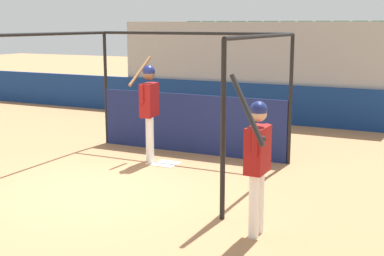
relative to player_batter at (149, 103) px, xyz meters
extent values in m
plane|color=#A8754C|center=(0.08, -1.93, -1.15)|extent=(60.00, 60.00, 0.00)
cube|color=navy|center=(0.08, 5.01, -0.63)|extent=(24.00, 0.12, 1.04)
cube|color=#9E9E99|center=(0.08, 6.67, 0.19)|extent=(7.60, 3.20, 2.69)
cube|color=#1E6B3D|center=(-2.95, 5.47, -0.06)|extent=(0.45, 0.40, 0.10)
cube|color=#1E6B3D|center=(-2.95, 5.65, 0.17)|extent=(0.45, 0.06, 0.40)
cube|color=#1E6B3D|center=(-2.40, 5.47, -0.06)|extent=(0.45, 0.40, 0.10)
cube|color=#1E6B3D|center=(-2.40, 5.65, 0.17)|extent=(0.45, 0.06, 0.40)
cube|color=#1E6B3D|center=(-1.85, 5.47, -0.06)|extent=(0.45, 0.40, 0.10)
cube|color=#1E6B3D|center=(-1.85, 5.65, 0.17)|extent=(0.45, 0.06, 0.40)
cube|color=#1E6B3D|center=(-1.30, 5.47, -0.06)|extent=(0.45, 0.40, 0.10)
cube|color=#1E6B3D|center=(-1.30, 5.65, 0.17)|extent=(0.45, 0.06, 0.40)
cube|color=#1E6B3D|center=(-0.75, 5.47, -0.06)|extent=(0.45, 0.40, 0.10)
cube|color=#1E6B3D|center=(-0.75, 5.65, 0.17)|extent=(0.45, 0.06, 0.40)
cube|color=#1E6B3D|center=(-0.20, 5.47, -0.06)|extent=(0.45, 0.40, 0.10)
cube|color=#1E6B3D|center=(-0.20, 5.65, 0.17)|extent=(0.45, 0.06, 0.40)
cube|color=#1E6B3D|center=(0.35, 5.47, -0.06)|extent=(0.45, 0.40, 0.10)
cube|color=#1E6B3D|center=(0.35, 5.65, 0.17)|extent=(0.45, 0.06, 0.40)
cube|color=#1E6B3D|center=(0.90, 5.47, -0.06)|extent=(0.45, 0.40, 0.10)
cube|color=#1E6B3D|center=(0.90, 5.65, 0.17)|extent=(0.45, 0.06, 0.40)
cube|color=#1E6B3D|center=(1.45, 5.47, -0.06)|extent=(0.45, 0.40, 0.10)
cube|color=#1E6B3D|center=(1.45, 5.65, 0.17)|extent=(0.45, 0.06, 0.40)
cube|color=#1E6B3D|center=(2.00, 5.47, -0.06)|extent=(0.45, 0.40, 0.10)
cube|color=#1E6B3D|center=(2.00, 5.65, 0.17)|extent=(0.45, 0.06, 0.40)
cube|color=#1E6B3D|center=(2.55, 5.47, -0.06)|extent=(0.45, 0.40, 0.10)
cube|color=#1E6B3D|center=(2.55, 5.65, 0.17)|extent=(0.45, 0.06, 0.40)
cube|color=#1E6B3D|center=(3.10, 5.47, -0.06)|extent=(0.45, 0.40, 0.10)
cube|color=#1E6B3D|center=(3.10, 5.65, 0.17)|extent=(0.45, 0.06, 0.40)
cube|color=#1E6B3D|center=(-2.95, 6.27, 0.34)|extent=(0.45, 0.40, 0.10)
cube|color=#1E6B3D|center=(-2.95, 6.45, 0.57)|extent=(0.45, 0.06, 0.40)
cube|color=#1E6B3D|center=(-2.40, 6.27, 0.34)|extent=(0.45, 0.40, 0.10)
cube|color=#1E6B3D|center=(-2.40, 6.45, 0.57)|extent=(0.45, 0.06, 0.40)
cube|color=#1E6B3D|center=(-1.85, 6.27, 0.34)|extent=(0.45, 0.40, 0.10)
cube|color=#1E6B3D|center=(-1.85, 6.45, 0.57)|extent=(0.45, 0.06, 0.40)
cube|color=#1E6B3D|center=(-1.30, 6.27, 0.34)|extent=(0.45, 0.40, 0.10)
cube|color=#1E6B3D|center=(-1.30, 6.45, 0.57)|extent=(0.45, 0.06, 0.40)
cube|color=#1E6B3D|center=(-0.75, 6.27, 0.34)|extent=(0.45, 0.40, 0.10)
cube|color=#1E6B3D|center=(-0.75, 6.45, 0.57)|extent=(0.45, 0.06, 0.40)
cube|color=#1E6B3D|center=(-0.20, 6.27, 0.34)|extent=(0.45, 0.40, 0.10)
cube|color=#1E6B3D|center=(-0.20, 6.45, 0.57)|extent=(0.45, 0.06, 0.40)
cube|color=#1E6B3D|center=(0.35, 6.27, 0.34)|extent=(0.45, 0.40, 0.10)
cube|color=#1E6B3D|center=(0.35, 6.45, 0.57)|extent=(0.45, 0.06, 0.40)
cube|color=#1E6B3D|center=(0.90, 6.27, 0.34)|extent=(0.45, 0.40, 0.10)
cube|color=#1E6B3D|center=(0.90, 6.45, 0.57)|extent=(0.45, 0.06, 0.40)
cube|color=#1E6B3D|center=(1.45, 6.27, 0.34)|extent=(0.45, 0.40, 0.10)
cube|color=#1E6B3D|center=(1.45, 6.45, 0.57)|extent=(0.45, 0.06, 0.40)
cube|color=#1E6B3D|center=(2.00, 6.27, 0.34)|extent=(0.45, 0.40, 0.10)
cube|color=#1E6B3D|center=(2.00, 6.45, 0.57)|extent=(0.45, 0.06, 0.40)
cube|color=#1E6B3D|center=(2.55, 6.27, 0.34)|extent=(0.45, 0.40, 0.10)
cube|color=#1E6B3D|center=(2.55, 6.45, 0.57)|extent=(0.45, 0.06, 0.40)
cube|color=#1E6B3D|center=(3.10, 6.27, 0.34)|extent=(0.45, 0.40, 0.10)
cube|color=#1E6B3D|center=(3.10, 6.45, 0.57)|extent=(0.45, 0.06, 0.40)
cube|color=#1E6B3D|center=(-2.95, 7.07, 0.74)|extent=(0.45, 0.40, 0.10)
cube|color=#1E6B3D|center=(-2.95, 7.25, 0.97)|extent=(0.45, 0.06, 0.40)
cube|color=#1E6B3D|center=(-2.40, 7.07, 0.74)|extent=(0.45, 0.40, 0.10)
cube|color=#1E6B3D|center=(-2.40, 7.25, 0.97)|extent=(0.45, 0.06, 0.40)
cube|color=#1E6B3D|center=(-1.85, 7.07, 0.74)|extent=(0.45, 0.40, 0.10)
cube|color=#1E6B3D|center=(-1.85, 7.25, 0.97)|extent=(0.45, 0.06, 0.40)
cube|color=#1E6B3D|center=(-1.30, 7.07, 0.74)|extent=(0.45, 0.40, 0.10)
cube|color=#1E6B3D|center=(-1.30, 7.25, 0.97)|extent=(0.45, 0.06, 0.40)
cube|color=#1E6B3D|center=(-0.75, 7.07, 0.74)|extent=(0.45, 0.40, 0.10)
cube|color=#1E6B3D|center=(-0.75, 7.25, 0.97)|extent=(0.45, 0.06, 0.40)
cube|color=#1E6B3D|center=(-0.20, 7.07, 0.74)|extent=(0.45, 0.40, 0.10)
cube|color=#1E6B3D|center=(-0.20, 7.25, 0.97)|extent=(0.45, 0.06, 0.40)
cube|color=#1E6B3D|center=(0.35, 7.07, 0.74)|extent=(0.45, 0.40, 0.10)
cube|color=#1E6B3D|center=(0.35, 7.25, 0.97)|extent=(0.45, 0.06, 0.40)
cube|color=#1E6B3D|center=(0.90, 7.07, 0.74)|extent=(0.45, 0.40, 0.10)
cube|color=#1E6B3D|center=(0.90, 7.25, 0.97)|extent=(0.45, 0.06, 0.40)
cube|color=#1E6B3D|center=(1.45, 7.07, 0.74)|extent=(0.45, 0.40, 0.10)
cube|color=#1E6B3D|center=(1.45, 7.25, 0.97)|extent=(0.45, 0.06, 0.40)
cube|color=#1E6B3D|center=(2.00, 7.07, 0.74)|extent=(0.45, 0.40, 0.10)
cube|color=#1E6B3D|center=(2.00, 7.25, 0.97)|extent=(0.45, 0.06, 0.40)
cube|color=#1E6B3D|center=(2.55, 7.07, 0.74)|extent=(0.45, 0.40, 0.10)
cube|color=#1E6B3D|center=(2.55, 7.25, 0.97)|extent=(0.45, 0.06, 0.40)
cube|color=#1E6B3D|center=(3.10, 7.07, 0.74)|extent=(0.45, 0.40, 0.10)
cube|color=#1E6B3D|center=(3.10, 7.25, 0.97)|extent=(0.45, 0.06, 0.40)
cube|color=#1E6B3D|center=(-2.95, 7.87, 1.14)|extent=(0.45, 0.40, 0.10)
cube|color=#1E6B3D|center=(-2.95, 8.05, 1.37)|extent=(0.45, 0.06, 0.40)
cube|color=#1E6B3D|center=(-2.40, 7.87, 1.14)|extent=(0.45, 0.40, 0.10)
cube|color=#1E6B3D|center=(-2.40, 8.05, 1.37)|extent=(0.45, 0.06, 0.40)
cube|color=#1E6B3D|center=(-1.85, 7.87, 1.14)|extent=(0.45, 0.40, 0.10)
cube|color=#1E6B3D|center=(-1.85, 8.05, 1.37)|extent=(0.45, 0.06, 0.40)
cube|color=#1E6B3D|center=(-1.30, 7.87, 1.14)|extent=(0.45, 0.40, 0.10)
cube|color=#1E6B3D|center=(-1.30, 8.05, 1.37)|extent=(0.45, 0.06, 0.40)
cube|color=#1E6B3D|center=(-0.75, 7.87, 1.14)|extent=(0.45, 0.40, 0.10)
cube|color=#1E6B3D|center=(-0.75, 8.05, 1.37)|extent=(0.45, 0.06, 0.40)
cube|color=#1E6B3D|center=(-0.20, 7.87, 1.14)|extent=(0.45, 0.40, 0.10)
cube|color=#1E6B3D|center=(-0.20, 8.05, 1.37)|extent=(0.45, 0.06, 0.40)
cube|color=#1E6B3D|center=(0.35, 7.87, 1.14)|extent=(0.45, 0.40, 0.10)
cube|color=#1E6B3D|center=(0.35, 8.05, 1.37)|extent=(0.45, 0.06, 0.40)
cube|color=#1E6B3D|center=(0.90, 7.87, 1.14)|extent=(0.45, 0.40, 0.10)
cube|color=#1E6B3D|center=(0.90, 8.05, 1.37)|extent=(0.45, 0.06, 0.40)
cube|color=#1E6B3D|center=(1.45, 7.87, 1.14)|extent=(0.45, 0.40, 0.10)
cube|color=#1E6B3D|center=(1.45, 8.05, 1.37)|extent=(0.45, 0.06, 0.40)
cube|color=#1E6B3D|center=(2.00, 7.87, 1.14)|extent=(0.45, 0.40, 0.10)
cube|color=#1E6B3D|center=(2.00, 8.05, 1.37)|extent=(0.45, 0.06, 0.40)
cube|color=#1E6B3D|center=(2.55, 7.87, 1.14)|extent=(0.45, 0.40, 0.10)
cube|color=#1E6B3D|center=(2.55, 8.05, 1.37)|extent=(0.45, 0.06, 0.40)
cube|color=#1E6B3D|center=(3.10, 7.87, 1.14)|extent=(0.45, 0.40, 0.10)
cube|color=#1E6B3D|center=(3.10, 8.05, 1.37)|extent=(0.45, 0.06, 0.40)
cylinder|color=black|center=(2.45, -2.22, 0.07)|extent=(0.07, 0.07, 2.45)
cylinder|color=black|center=(-1.72, 1.05, 0.07)|extent=(0.07, 0.07, 2.45)
cylinder|color=black|center=(2.45, 1.05, 0.07)|extent=(0.07, 0.07, 2.45)
cylinder|color=black|center=(-1.72, -0.59, 1.30)|extent=(0.06, 3.27, 0.06)
cylinder|color=black|center=(2.45, -0.59, 1.30)|extent=(0.06, 3.27, 0.06)
cylinder|color=black|center=(0.37, 1.05, 1.30)|extent=(4.17, 0.06, 0.06)
cube|color=navy|center=(0.37, 1.03, -0.54)|extent=(4.10, 0.03, 1.22)
cube|color=white|center=(0.36, -0.01, -1.14)|extent=(0.44, 0.44, 0.02)
cylinder|color=white|center=(0.08, -0.10, -0.70)|extent=(0.15, 0.15, 0.90)
cylinder|color=white|center=(-0.06, 0.09, -0.70)|extent=(0.15, 0.15, 0.90)
cube|color=maroon|center=(0.01, -0.01, 0.07)|extent=(0.27, 0.48, 0.64)
sphere|color=brown|center=(0.01, -0.01, 0.56)|extent=(0.22, 0.22, 0.22)
sphere|color=navy|center=(0.01, -0.01, 0.61)|extent=(0.24, 0.24, 0.24)
cylinder|color=maroon|center=(0.00, -0.25, 0.21)|extent=(0.08, 0.08, 0.35)
cylinder|color=maroon|center=(-0.06, 0.23, 0.21)|extent=(0.08, 0.08, 0.35)
cylinder|color=brown|center=(-0.32, 0.22, 0.58)|extent=(0.10, 0.75, 0.55)
sphere|color=brown|center=(0.03, 0.20, 0.33)|extent=(0.08, 0.08, 0.08)
cylinder|color=white|center=(3.05, -2.46, -0.74)|extent=(0.13, 0.13, 0.82)
cylinder|color=white|center=(3.05, -2.65, -0.74)|extent=(0.13, 0.13, 0.82)
cube|color=maroon|center=(3.05, -2.55, -0.04)|extent=(0.22, 0.42, 0.58)
sphere|color=tan|center=(3.05, -2.55, 0.41)|extent=(0.21, 0.21, 0.21)
sphere|color=navy|center=(3.05, -2.55, 0.46)|extent=(0.22, 0.22, 0.22)
cylinder|color=maroon|center=(3.09, -2.34, 0.09)|extent=(0.07, 0.07, 0.32)
cylinder|color=maroon|center=(3.09, -2.77, 0.09)|extent=(0.07, 0.07, 0.32)
cylinder|color=black|center=(3.03, -2.92, 0.51)|extent=(0.55, 0.31, 0.80)
sphere|color=black|center=(3.15, -2.68, 0.13)|extent=(0.08, 0.08, 0.08)
camera|label=1|loc=(5.12, -8.67, 1.49)|focal=50.00mm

